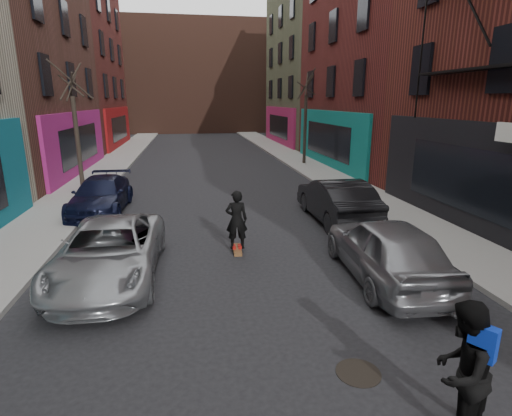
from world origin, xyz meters
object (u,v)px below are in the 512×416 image
object	(u,v)px
parked_right_end	(336,200)
pedestrian	(461,371)
skateboarder	(237,220)
tree_left_far	(75,117)
manhole	(358,373)
parked_left_far	(110,252)
parked_right_far	(386,249)
skateboard	(237,250)
tree_right_far	(306,110)
parked_left_end	(101,195)

from	to	relation	value
parked_right_end	pedestrian	bearing A→B (deg)	78.57
pedestrian	skateboarder	bearing A→B (deg)	-106.53
tree_left_far	manhole	xyz separation A→B (m)	(7.40, -14.27, -3.37)
parked_right_end	manhole	world-z (taller)	parked_right_end
parked_left_far	parked_right_far	xyz separation A→B (m)	(6.40, -1.12, 0.08)
tree_left_far	manhole	distance (m)	16.42
parked_left_far	parked_right_end	bearing A→B (deg)	28.70
parked_right_far	manhole	size ratio (longest dim) A/B	6.37
skateboard	manhole	bearing A→B (deg)	-75.27
tree_right_far	skateboarder	bearing A→B (deg)	-112.88
parked_right_end	pedestrian	distance (m)	9.34
parked_right_far	skateboarder	distance (m)	4.01
parked_left_far	manhole	distance (m)	6.14
parked_left_far	parked_right_far	bearing A→B (deg)	-8.70
parked_left_end	parked_right_far	bearing A→B (deg)	-41.36
parked_left_far	manhole	bearing A→B (deg)	-42.72
tree_right_far	parked_left_end	world-z (taller)	tree_right_far
skateboard	skateboarder	world-z (taller)	skateboarder
pedestrian	tree_left_far	bearing A→B (deg)	-95.03
parked_right_end	skateboard	size ratio (longest dim) A/B	5.73
parked_left_far	skateboarder	world-z (taller)	skateboarder
parked_left_far	skateboard	distance (m)	3.45
parked_right_far	skateboarder	world-z (taller)	skateboarder
parked_right_far	skateboarder	size ratio (longest dim) A/B	2.69
tree_right_far	parked_left_far	xyz separation A→B (m)	(-9.40, -16.04, -2.85)
parked_right_far	parked_right_end	size ratio (longest dim) A/B	0.97
tree_right_far	skateboarder	xyz separation A→B (m)	(-6.24, -14.79, -2.60)
parked_left_far	parked_right_far	size ratio (longest dim) A/B	1.09
tree_left_far	skateboard	size ratio (longest dim) A/B	8.12
parked_left_far	skateboard	world-z (taller)	parked_left_far
parked_right_far	pedestrian	distance (m)	4.61
skateboarder	manhole	size ratio (longest dim) A/B	2.37
tree_left_far	parked_left_end	world-z (taller)	tree_left_far
parked_left_end	parked_right_far	world-z (taller)	parked_right_far
parked_left_far	skateboarder	bearing A→B (deg)	22.63
pedestrian	parked_right_far	bearing A→B (deg)	-138.91
parked_left_end	parked_left_far	bearing A→B (deg)	-75.49
tree_left_far	manhole	bearing A→B (deg)	-62.59
parked_right_far	pedestrian	xyz separation A→B (m)	(-1.30, -4.42, 0.17)
skateboard	pedestrian	distance (m)	7.10
parked_left_far	manhole	size ratio (longest dim) A/B	6.96
parked_left_far	parked_right_end	xyz separation A→B (m)	(6.95, 3.62, 0.08)
skateboard	parked_right_end	bearing A→B (deg)	34.07
parked_right_end	tree_right_far	bearing A→B (deg)	-101.18
parked_left_far	parked_right_far	distance (m)	6.50
tree_right_far	parked_left_far	world-z (taller)	tree_right_far
pedestrian	manhole	bearing A→B (deg)	-94.32
tree_right_far	skateboard	xyz separation A→B (m)	(-6.24, -14.79, -3.48)
parked_left_far	parked_right_end	distance (m)	7.83
parked_right_end	skateboarder	distance (m)	4.48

